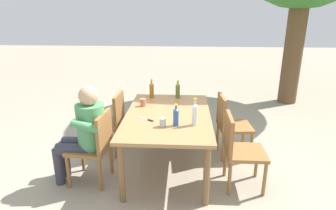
{
  "coord_description": "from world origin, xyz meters",
  "views": [
    {
      "loc": [
        3.34,
        0.2,
        2.0
      ],
      "look_at": [
        0.0,
        0.0,
        0.85
      ],
      "focal_mm": 30.88,
      "sensor_mm": 36.0,
      "label": 1
    }
  ],
  "objects_px": {
    "cup_steel": "(163,122)",
    "table_knife": "(146,119)",
    "bottle_amber": "(152,90)",
    "bottle_olive": "(178,90)",
    "dining_table": "(168,120)",
    "bottle_clear": "(195,114)",
    "person_in_white_shirt": "(85,130)",
    "chair_far_right": "(239,148)",
    "bottle_blue": "(176,116)",
    "chair_near_left": "(111,120)",
    "cup_terracotta": "(143,102)",
    "backpack_by_near_side": "(181,117)",
    "chair_far_left": "(229,123)",
    "chair_near_right": "(95,144)"
  },
  "relations": [
    {
      "from": "backpack_by_near_side",
      "to": "chair_near_left",
      "type": "bearing_deg",
      "value": -46.62
    },
    {
      "from": "dining_table",
      "to": "table_knife",
      "type": "distance_m",
      "value": 0.32
    },
    {
      "from": "chair_far_right",
      "to": "bottle_amber",
      "type": "height_order",
      "value": "bottle_amber"
    },
    {
      "from": "table_knife",
      "to": "chair_far_left",
      "type": "bearing_deg",
      "value": 117.88
    },
    {
      "from": "bottle_olive",
      "to": "table_knife",
      "type": "xyz_separation_m",
      "value": [
        0.87,
        -0.34,
        -0.11
      ]
    },
    {
      "from": "chair_near_left",
      "to": "bottle_blue",
      "type": "xyz_separation_m",
      "value": [
        0.72,
        0.93,
        0.35
      ]
    },
    {
      "from": "cup_terracotta",
      "to": "bottle_olive",
      "type": "bearing_deg",
      "value": 130.6
    },
    {
      "from": "chair_far_right",
      "to": "chair_near_left",
      "type": "distance_m",
      "value": 1.8
    },
    {
      "from": "chair_near_right",
      "to": "table_knife",
      "type": "relative_size",
      "value": 4.13
    },
    {
      "from": "bottle_blue",
      "to": "bottle_olive",
      "type": "distance_m",
      "value": 1.03
    },
    {
      "from": "chair_far_right",
      "to": "cup_steel",
      "type": "xyz_separation_m",
      "value": [
        0.02,
        -0.86,
        0.29
      ]
    },
    {
      "from": "bottle_olive",
      "to": "bottle_amber",
      "type": "xyz_separation_m",
      "value": [
        0.01,
        -0.38,
        0.0
      ]
    },
    {
      "from": "chair_near_right",
      "to": "chair_far_right",
      "type": "relative_size",
      "value": 1.0
    },
    {
      "from": "chair_near_left",
      "to": "bottle_olive",
      "type": "relative_size",
      "value": 3.25
    },
    {
      "from": "chair_far_left",
      "to": "cup_steel",
      "type": "distance_m",
      "value": 1.18
    },
    {
      "from": "dining_table",
      "to": "chair_far_left",
      "type": "height_order",
      "value": "chair_far_left"
    },
    {
      "from": "bottle_olive",
      "to": "backpack_by_near_side",
      "type": "distance_m",
      "value": 0.89
    },
    {
      "from": "bottle_clear",
      "to": "table_knife",
      "type": "relative_size",
      "value": 1.49
    },
    {
      "from": "dining_table",
      "to": "person_in_white_shirt",
      "type": "bearing_deg",
      "value": -68.12
    },
    {
      "from": "table_knife",
      "to": "bottle_amber",
      "type": "bearing_deg",
      "value": -177.73
    },
    {
      "from": "chair_near_left",
      "to": "bottle_olive",
      "type": "bearing_deg",
      "value": 108.44
    },
    {
      "from": "table_knife",
      "to": "backpack_by_near_side",
      "type": "relative_size",
      "value": 0.53
    },
    {
      "from": "chair_near_right",
      "to": "cup_steel",
      "type": "distance_m",
      "value": 0.84
    },
    {
      "from": "chair_near_right",
      "to": "table_knife",
      "type": "distance_m",
      "value": 0.66
    },
    {
      "from": "bottle_clear",
      "to": "backpack_by_near_side",
      "type": "xyz_separation_m",
      "value": [
        -1.61,
        -0.18,
        -0.68
      ]
    },
    {
      "from": "dining_table",
      "to": "bottle_olive",
      "type": "distance_m",
      "value": 0.71
    },
    {
      "from": "dining_table",
      "to": "bottle_clear",
      "type": "relative_size",
      "value": 5.28
    },
    {
      "from": "dining_table",
      "to": "chair_far_left",
      "type": "relative_size",
      "value": 1.91
    },
    {
      "from": "chair_far_left",
      "to": "dining_table",
      "type": "bearing_deg",
      "value": -65.98
    },
    {
      "from": "bottle_olive",
      "to": "backpack_by_near_side",
      "type": "relative_size",
      "value": 0.67
    },
    {
      "from": "table_knife",
      "to": "bottle_clear",
      "type": "bearing_deg",
      "value": 77.05
    },
    {
      "from": "bottle_clear",
      "to": "cup_steel",
      "type": "xyz_separation_m",
      "value": [
        0.07,
        -0.35,
        -0.09
      ]
    },
    {
      "from": "chair_far_left",
      "to": "cup_terracotta",
      "type": "xyz_separation_m",
      "value": [
        0.08,
        -1.17,
        0.29
      ]
    },
    {
      "from": "dining_table",
      "to": "chair_near_right",
      "type": "bearing_deg",
      "value": -65.12
    },
    {
      "from": "chair_far_right",
      "to": "bottle_blue",
      "type": "relative_size",
      "value": 3.43
    },
    {
      "from": "bottle_blue",
      "to": "cup_steel",
      "type": "height_order",
      "value": "bottle_blue"
    },
    {
      "from": "bottle_blue",
      "to": "backpack_by_near_side",
      "type": "xyz_separation_m",
      "value": [
        -1.63,
        0.03,
        -0.65
      ]
    },
    {
      "from": "cup_steel",
      "to": "table_knife",
      "type": "xyz_separation_m",
      "value": [
        -0.19,
        -0.21,
        -0.04
      ]
    },
    {
      "from": "chair_far_left",
      "to": "backpack_by_near_side",
      "type": "bearing_deg",
      "value": -143.25
    },
    {
      "from": "bottle_clear",
      "to": "cup_steel",
      "type": "relative_size",
      "value": 3.19
    },
    {
      "from": "dining_table",
      "to": "cup_terracotta",
      "type": "relative_size",
      "value": 16.46
    },
    {
      "from": "person_in_white_shirt",
      "to": "cup_terracotta",
      "type": "bearing_deg",
      "value": 138.87
    },
    {
      "from": "bottle_amber",
      "to": "bottle_olive",
      "type": "bearing_deg",
      "value": 91.69
    },
    {
      "from": "person_in_white_shirt",
      "to": "table_knife",
      "type": "height_order",
      "value": "person_in_white_shirt"
    },
    {
      "from": "dining_table",
      "to": "cup_steel",
      "type": "xyz_separation_m",
      "value": [
        0.39,
        -0.04,
        0.13
      ]
    },
    {
      "from": "chair_near_right",
      "to": "chair_far_right",
      "type": "distance_m",
      "value": 1.64
    },
    {
      "from": "dining_table",
      "to": "backpack_by_near_side",
      "type": "relative_size",
      "value": 4.17
    },
    {
      "from": "chair_near_right",
      "to": "chair_near_left",
      "type": "xyz_separation_m",
      "value": [
        -0.75,
        0.0,
        0.0
      ]
    },
    {
      "from": "chair_near_left",
      "to": "chair_far_left",
      "type": "bearing_deg",
      "value": 89.89
    },
    {
      "from": "bottle_blue",
      "to": "dining_table",
      "type": "bearing_deg",
      "value": -162.78
    }
  ]
}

